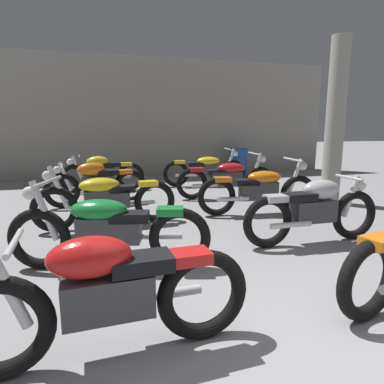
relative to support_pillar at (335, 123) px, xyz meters
The scene contains 12 objects.
back_wall 5.88m from the support_pillar, 122.46° to the left, with size 12.61×0.24×3.60m, color #9E998E.
support_pillar is the anchor object (origin of this frame).
motorcycle_left_row_0 5.86m from the support_pillar, 141.44° to the right, with size 1.97×0.48×0.88m.
motorcycle_left_row_1 5.04m from the support_pillar, 154.62° to the right, with size 2.13×0.82×0.97m.
motorcycle_left_row_2 4.58m from the support_pillar, behind, with size 2.17×0.68×0.97m.
motorcycle_left_row_3 4.80m from the support_pillar, 166.75° to the left, with size 1.97×0.56×0.88m.
motorcycle_left_row_4 5.20m from the support_pillar, 150.02° to the left, with size 1.97×0.48×0.88m.
motorcycle_right_row_1 2.93m from the support_pillar, 132.25° to the right, with size 1.97×0.48×0.88m.
motorcycle_right_row_2 2.17m from the support_pillar, 166.77° to the right, with size 2.17×0.68×0.97m.
motorcycle_right_row_3 2.39m from the support_pillar, 151.54° to the left, with size 2.17×0.68×0.97m.
motorcycle_right_row_4 3.35m from the support_pillar, 125.16° to the left, with size 2.16×0.68×0.97m.
oil_drum 4.36m from the support_pillar, 92.44° to the left, with size 0.59×0.59×0.85m.
Camera 1 is at (-1.36, -1.34, 1.50)m, focal length 31.37 mm.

